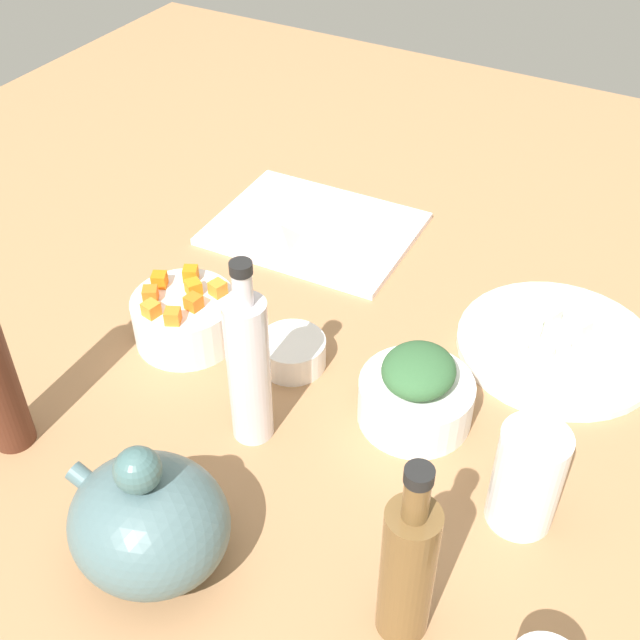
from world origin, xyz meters
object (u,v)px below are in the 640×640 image
bowl_carrots (185,319)px  bottle_0 (246,366)px  plate_tofu (557,346)px  bowl_greens (415,400)px  teapot (149,522)px  bottle_2 (408,568)px  bowl_small_side (292,352)px  cutting_board (314,229)px  drinking_glass_1 (527,478)px

bowl_carrots → bottle_0: (-15.80, 9.44, 6.80)cm
plate_tofu → bowl_greens: (11.11, 19.49, 2.11)cm
teapot → bottle_2: (-23.64, -5.58, 2.61)cm
bottle_2 → bowl_small_side: bearing=-43.6°
cutting_board → bowl_carrots: (2.30, 29.31, 2.65)cm
bottle_2 → cutting_board: bearing=-53.6°
bowl_small_side → drinking_glass_1: size_ratio=0.68×
bowl_carrots → drinking_glass_1: drinking_glass_1 is taller
plate_tofu → bottle_0: bearing=48.8°
bowl_greens → bottle_0: (15.43, 10.83, 7.24)cm
teapot → plate_tofu: bearing=-117.3°
cutting_board → bowl_carrots: bowl_carrots is taller
cutting_board → bottle_0: bearing=109.2°
cutting_board → drinking_glass_1: bearing=141.1°
bottle_2 → drinking_glass_1: 17.74cm
bowl_carrots → drinking_glass_1: bearing=172.5°
bowl_carrots → bottle_2: bottle_2 is taller
cutting_board → bottle_2: (-38.35, 51.98, 8.30)cm
bowl_greens → teapot: bearing=64.4°
plate_tofu → bottle_0: size_ratio=1.07×
teapot → bottle_0: 19.23cm
teapot → cutting_board: bearing=-75.7°
bowl_small_side → bottle_2: (-26.27, 25.01, 6.88)cm
drinking_glass_1 → bottle_0: bearing=6.4°
plate_tofu → bowl_small_side: (27.96, 18.55, 1.32)cm
bowl_small_side → cutting_board: bearing=-65.9°
bowl_small_side → bottle_2: 36.91cm
bottle_0 → bottle_2: (-24.84, 13.23, -1.16)cm
bowl_greens → plate_tofu: bearing=-119.7°
teapot → bowl_small_side: bearing=-85.1°
bowl_greens → drinking_glass_1: bearing=153.5°
teapot → bottle_0: bottle_0 is taller
plate_tofu → bottle_2: bottle_2 is taller
bowl_carrots → teapot: (-17.00, 28.25, 3.03)cm
teapot → bowl_carrots: bearing=-59.0°
bowl_greens → drinking_glass_1: (-14.97, 7.45, 3.33)cm
plate_tofu → teapot: teapot is taller
teapot → drinking_glass_1: teapot is taller
plate_tofu → bowl_carrots: (42.34, 20.89, 2.55)cm
bowl_small_side → teapot: bearing=94.9°
bowl_small_side → bottle_0: bottle_0 is taller
bowl_greens → bowl_small_side: (16.85, -0.95, -0.79)cm
cutting_board → plate_tofu: bearing=168.1°
teapot → bottle_2: bottle_2 is taller
bowl_small_side → bottle_0: 14.33cm
bottle_0 → bottle_2: size_ratio=1.09×
plate_tofu → bowl_greens: 22.54cm
bottle_2 → teapot: bearing=13.3°
teapot → bowl_greens: bearing=-115.6°
bowl_small_side → bottle_2: size_ratio=0.38×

